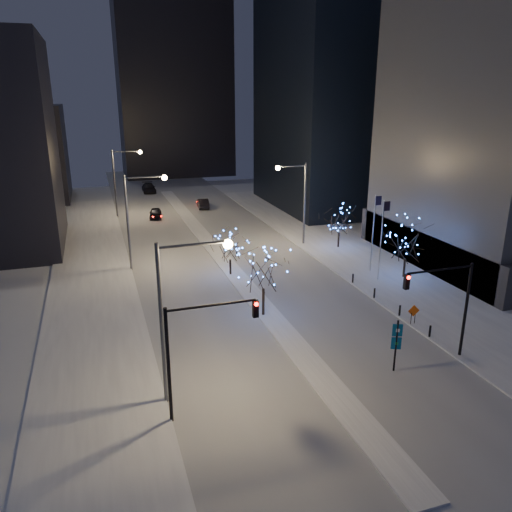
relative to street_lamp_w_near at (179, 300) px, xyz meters
name	(u,v)px	position (x,y,z in m)	size (l,w,h in m)	color
ground	(331,390)	(8.94, -2.00, -6.50)	(160.00, 160.00, 0.00)	silver
road	(207,241)	(8.94, 33.00, -6.49)	(20.00, 130.00, 0.02)	silver
median	(217,252)	(8.94, 28.00, -6.42)	(2.00, 80.00, 0.15)	white
east_sidewalk	(374,266)	(23.94, 18.00, -6.42)	(10.00, 90.00, 0.15)	white
west_sidewalk	(93,298)	(-5.06, 18.00, -6.42)	(8.00, 90.00, 0.15)	white
filler_west_far	(10,154)	(-17.06, 68.00, 1.50)	(18.00, 16.00, 16.00)	black
horizon_block	(174,78)	(14.94, 90.00, 14.50)	(24.00, 14.00, 42.00)	black
street_lamp_w_near	(179,300)	(0.00, 0.00, 0.00)	(4.40, 0.56, 10.00)	#595E66
street_lamp_w_mid	(137,209)	(0.00, 25.00, 0.00)	(4.40, 0.56, 10.00)	#595E66
street_lamp_w_far	(121,174)	(0.00, 50.00, 0.00)	(4.40, 0.56, 10.00)	#595E66
street_lamp_east	(298,193)	(19.02, 28.00, -0.05)	(3.90, 0.56, 10.00)	#595E66
traffic_signal_west	(196,342)	(0.50, -2.00, -1.74)	(5.26, 0.43, 7.00)	black
traffic_signal_east	(449,297)	(17.88, -1.00, -1.74)	(5.26, 0.43, 7.00)	black
flagpoles	(378,231)	(22.30, 15.25, -1.70)	(1.35, 2.60, 8.00)	silver
bollards	(387,301)	(19.14, 8.00, -5.90)	(0.16, 12.16, 0.90)	black
car_near	(155,213)	(4.34, 47.56, -5.76)	(1.74, 4.32, 1.47)	black
car_mid	(203,203)	(12.58, 52.22, -5.72)	(1.64, 4.71, 1.55)	black
car_far	(149,188)	(5.81, 68.84, -5.68)	(2.31, 5.67, 1.65)	black
holiday_tree_median_near	(263,269)	(8.44, 9.72, -2.33)	(6.07, 6.07, 6.10)	black
holiday_tree_median_far	(230,246)	(8.44, 20.07, -3.39)	(4.38, 4.38, 4.67)	black
holiday_tree_plaza_near	(407,241)	(24.83, 13.90, -2.59)	(5.44, 5.44, 6.01)	black
holiday_tree_plaza_far	(339,221)	(23.32, 25.27, -3.16)	(5.05, 5.05, 4.93)	black
wayfinding_sign	(396,340)	(13.94, -1.22, -4.23)	(0.64, 0.33, 3.71)	black
construction_sign	(414,313)	(19.24, 4.31, -5.37)	(0.98, 0.15, 1.63)	black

